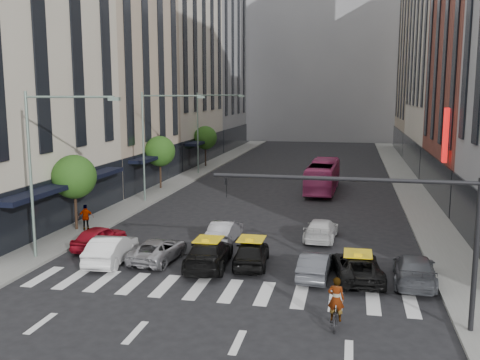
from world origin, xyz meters
The scene contains 31 objects.
ground centered at (0.00, 0.00, 0.00)m, with size 160.00×160.00×0.00m, color black.
sidewalk_left centered at (-11.50, 30.00, 0.07)m, with size 3.00×96.00×0.15m, color slate.
sidewalk_right centered at (11.50, 30.00, 0.07)m, with size 3.00×96.00×0.15m, color slate.
building_left_a centered at (-17.00, 11.00, 14.00)m, with size 8.00×18.00×28.00m, color beige.
building_left_b centered at (-17.00, 28.00, 12.00)m, with size 8.00×16.00×24.00m, color tan.
building_left_c centered at (-17.00, 46.00, 18.00)m, with size 8.00×20.00×36.00m, color beige.
building_left_d centered at (-17.00, 65.00, 15.00)m, with size 8.00×18.00×30.00m, color gray.
building_right_d centered at (17.00, 65.00, 14.00)m, with size 8.00×18.00×28.00m, color tan.
building_far centered at (0.00, 85.00, 18.00)m, with size 30.00×10.00×36.00m, color gray.
tree_near centered at (-11.80, 10.00, 3.65)m, with size 2.88×2.88×4.95m.
tree_mid centered at (-11.80, 26.00, 3.65)m, with size 2.88×2.88×4.95m.
tree_far centered at (-11.80, 42.00, 3.65)m, with size 2.88×2.88×4.95m.
streetlamp_near centered at (-10.04, 4.00, 5.90)m, with size 5.38×0.25×9.00m.
streetlamp_mid centered at (-10.04, 20.00, 5.90)m, with size 5.38×0.25×9.00m.
streetlamp_far centered at (-10.04, 36.00, 5.90)m, with size 5.38×0.25×9.00m.
traffic_signal centered at (7.69, -1.00, 4.47)m, with size 10.10×0.20×6.00m.
liberty_sign centered at (12.60, 20.00, 6.00)m, with size 0.30×0.70×4.00m.
car_red centered at (-8.47, 6.60, 0.68)m, with size 1.62×4.02×1.37m, color maroon.
car_white_front centered at (-6.62, 4.28, 0.75)m, with size 1.59×4.56×1.50m, color silver.
car_silver centered at (-4.26, 5.11, 0.62)m, with size 2.05×4.44×1.23m, color #939297.
taxi_left centered at (-1.29, 4.59, 0.75)m, with size 2.09×5.14×1.49m, color black.
taxi_center centered at (0.87, 5.26, 0.73)m, with size 1.72×4.27×1.46m, color black.
car_grey_mid centered at (4.30, 4.15, 0.66)m, with size 1.39×3.98×1.31m, color #3F4147.
taxi_right centered at (6.33, 4.22, 0.66)m, with size 2.18×4.73×1.31m, color black.
car_grey_curb centered at (9.00, 4.30, 0.70)m, with size 1.95×4.79×1.39m, color #44474D.
car_row2_left centered at (-1.61, 9.64, 0.67)m, with size 1.41×4.05×1.33m, color #A3A3A8.
car_row2_right centered at (4.18, 11.21, 0.66)m, with size 1.84×4.53×1.31m, color silver.
bus centered at (3.35, 28.15, 1.43)m, with size 2.41×10.28×2.86m, color #BA3672.
motorcycle centered at (5.46, -1.39, 0.45)m, with size 0.60×1.72×0.90m, color black.
rider centered at (5.46, -1.39, 1.79)m, with size 0.65×0.42×1.77m, color gray.
pedestrian_far centered at (-11.04, 9.89, 1.00)m, with size 1.00×0.42×1.70m, color gray.
Camera 1 is at (5.85, -21.47, 9.01)m, focal length 40.00 mm.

